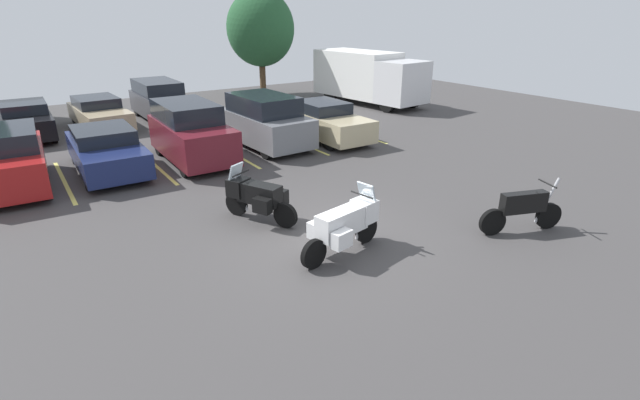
{
  "coord_description": "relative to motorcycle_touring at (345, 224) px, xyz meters",
  "views": [
    {
      "loc": [
        -5.62,
        -8.11,
        4.95
      ],
      "look_at": [
        0.18,
        0.5,
        0.72
      ],
      "focal_mm": 26.24,
      "sensor_mm": 36.0,
      "label": 1
    }
  ],
  "objects": [
    {
      "name": "box_truck",
      "position": [
        11.69,
        13.5,
        0.83
      ],
      "size": [
        3.13,
        7.05,
        2.81
      ],
      "color": "silver",
      "rests_on": "ground"
    },
    {
      "name": "car_champagne",
      "position": [
        5.2,
        8.41,
        0.04
      ],
      "size": [
        1.88,
        4.9,
        1.51
      ],
      "color": "#C1B289",
      "rests_on": "ground"
    },
    {
      "name": "motorcycle_touring",
      "position": [
        0.0,
        0.0,
        0.0
      ],
      "size": [
        2.28,
        1.01,
        1.45
      ],
      "color": "black",
      "rests_on": "ground"
    },
    {
      "name": "motorcycle_second",
      "position": [
        -0.8,
        2.6,
        -0.02
      ],
      "size": [
        1.28,
        1.99,
        1.41
      ],
      "color": "black",
      "rests_on": "ground"
    },
    {
      "name": "car_navy",
      "position": [
        -3.09,
        8.85,
        0.02
      ],
      "size": [
        2.0,
        4.6,
        1.43
      ],
      "color": "navy",
      "rests_on": "ground"
    },
    {
      "name": "car_far_black",
      "position": [
        -4.89,
        15.43,
        0.03
      ],
      "size": [
        1.83,
        4.54,
        1.44
      ],
      "color": "black",
      "rests_on": "ground"
    },
    {
      "name": "car_far_charcoal",
      "position": [
        0.75,
        15.8,
        0.22
      ],
      "size": [
        1.87,
        4.77,
        1.81
      ],
      "color": "#38383D",
      "rests_on": "ground"
    },
    {
      "name": "car_maroon",
      "position": [
        -0.37,
        8.43,
        0.31
      ],
      "size": [
        1.93,
        4.32,
        2.01
      ],
      "color": "maroon",
      "rests_on": "ground"
    },
    {
      "name": "ground",
      "position": [
        0.1,
        0.87,
        -0.74
      ],
      "size": [
        44.0,
        44.0,
        0.1
      ],
      "primitive_type": "cube",
      "color": "#423F3F"
    },
    {
      "name": "car_far_tan",
      "position": [
        -2.08,
        15.59,
        -0.02
      ],
      "size": [
        2.05,
        4.62,
        1.34
      ],
      "color": "tan",
      "rests_on": "ground"
    },
    {
      "name": "car_grey",
      "position": [
        2.66,
        8.66,
        0.3
      ],
      "size": [
        2.13,
        4.3,
        1.97
      ],
      "color": "slate",
      "rests_on": "ground"
    },
    {
      "name": "parking_stripes",
      "position": [
        -1.67,
        8.54,
        -0.69
      ],
      "size": [
        17.04,
        4.6,
        0.01
      ],
      "color": "#EAE066",
      "rests_on": "ground"
    },
    {
      "name": "car_red",
      "position": [
        -5.75,
        8.73,
        0.19
      ],
      "size": [
        2.03,
        4.34,
        1.78
      ],
      "color": "maroon",
      "rests_on": "ground"
    },
    {
      "name": "motorcycle_third",
      "position": [
        4.14,
        -1.5,
        -0.11
      ],
      "size": [
        2.08,
        0.92,
        1.3
      ],
      "color": "black",
      "rests_on": "ground"
    },
    {
      "name": "tree_center",
      "position": [
        8.07,
        19.26,
        3.23
      ],
      "size": [
        4.01,
        4.01,
        6.11
      ],
      "color": "#4C3823",
      "rests_on": "ground"
    }
  ]
}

